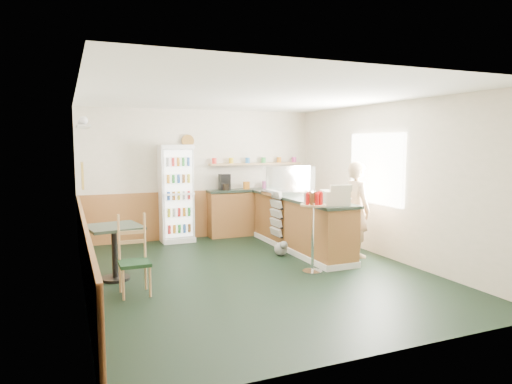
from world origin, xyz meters
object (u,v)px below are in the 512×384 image
display_case (288,180)px  cafe_chair (133,252)px  condiment_stand (313,218)px  drinks_fridge (176,193)px  cash_register (335,198)px  cafe_table (114,242)px  shopkeeper (357,209)px

display_case → cafe_chair: size_ratio=0.89×
display_case → condiment_stand: size_ratio=0.76×
drinks_fridge → condiment_stand: (1.44, -3.05, -0.12)m
cash_register → display_case: bearing=104.5°
cash_register → cafe_chair: bearing=-162.9°
cafe_table → cafe_chair: 0.72m
drinks_fridge → condiment_stand: drinks_fridge is taller
cafe_table → display_case: bearing=18.2°
shopkeeper → drinks_fridge: bearing=48.4°
cash_register → shopkeeper: (0.70, 0.37, -0.28)m
condiment_stand → cafe_table: (-2.88, 0.77, -0.29)m
shopkeeper → condiment_stand: 1.35m
drinks_fridge → cash_register: size_ratio=4.71×
cafe_chair → shopkeeper: bearing=7.3°
display_case → condiment_stand: bearing=-105.4°
cash_register → cafe_table: 3.49m
cash_register → condiment_stand: bearing=-143.1°
drinks_fridge → cash_register: drinks_fridge is taller
drinks_fridge → cafe_chair: 3.27m
drinks_fridge → cafe_chair: drinks_fridge is taller
shopkeeper → display_case: bearing=29.5°
cafe_table → shopkeeper: bearing=-2.6°
display_case → cafe_table: display_case is taller
shopkeeper → cafe_table: 4.11m
shopkeeper → cafe_chair: (-3.92, -0.52, -0.29)m
condiment_stand → cafe_chair: (-2.71, 0.07, -0.31)m
condiment_stand → cafe_chair: condiment_stand is taller
display_case → cash_register: size_ratio=2.27×
cash_register → condiment_stand: 0.62m
cash_register → condiment_stand: size_ratio=0.34×
cash_register → cafe_chair: 3.28m
drinks_fridge → display_case: (1.96, -1.17, 0.29)m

